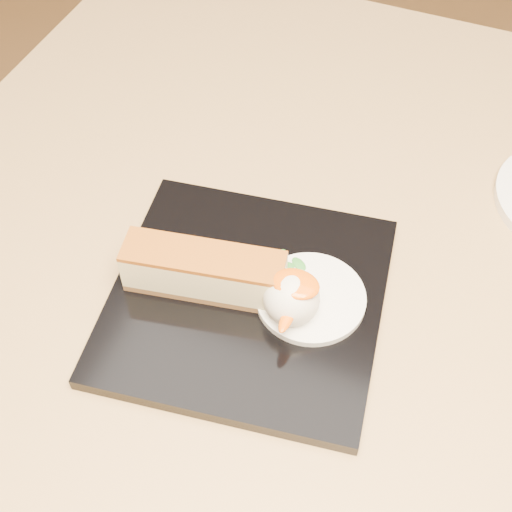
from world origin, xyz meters
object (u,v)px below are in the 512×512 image
at_px(table, 309,345).
at_px(dessert_plate, 247,299).
at_px(cheesecake, 204,271).
at_px(ice_cream_scoop, 292,298).

bearing_deg(table, dessert_plate, -117.14).
relative_size(cheesecake, ice_cream_scoop, 3.00).
xyz_separation_m(table, cheesecake, (-0.07, -0.08, 0.19)).
height_order(dessert_plate, ice_cream_scoop, ice_cream_scoop).
distance_m(table, cheesecake, 0.22).
height_order(dessert_plate, cheesecake, cheesecake).
relative_size(table, dessert_plate, 3.64).
bearing_deg(dessert_plate, ice_cream_scoop, -7.13).
relative_size(table, cheesecake, 5.96).
distance_m(dessert_plate, cheesecake, 0.04).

